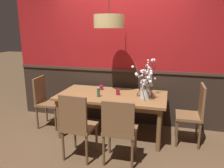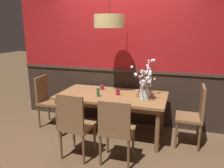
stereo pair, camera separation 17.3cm
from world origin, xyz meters
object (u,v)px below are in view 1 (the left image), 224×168
object	(u,v)px
dining_table	(112,99)
chair_far_side_left	(109,90)
chair_head_east_end	(194,112)
condiment_bottle	(98,92)
chair_head_west_end	(46,99)
vase_with_blossoms	(146,85)
candle_holder_nearer_edge	(101,87)
chair_near_side_left	(77,124)
chair_near_side_right	(119,128)
pendant_lamp	(109,21)
candle_holder_nearer_center	(118,92)

from	to	relation	value
dining_table	chair_far_side_left	xyz separation A→B (m)	(-0.30, 0.90, -0.12)
chair_head_east_end	condiment_bottle	xyz separation A→B (m)	(-1.52, -0.19, 0.26)
chair_head_west_end	dining_table	bearing A→B (deg)	-0.64
chair_head_east_end	condiment_bottle	bearing A→B (deg)	-172.72
vase_with_blossoms	chair_far_side_left	bearing A→B (deg)	132.77
vase_with_blossoms	candle_holder_nearer_edge	xyz separation A→B (m)	(-0.85, 0.29, -0.17)
chair_near_side_left	candle_holder_nearer_edge	world-z (taller)	chair_near_side_left
chair_head_west_end	chair_head_east_end	bearing A→B (deg)	-0.20
dining_table	chair_far_side_left	world-z (taller)	chair_far_side_left
dining_table	chair_far_side_left	size ratio (longest dim) A/B	1.92
chair_near_side_right	pendant_lamp	xyz separation A→B (m)	(-0.39, 0.90, 1.40)
chair_near_side_right	pendant_lamp	world-z (taller)	pendant_lamp
vase_with_blossoms	candle_holder_nearer_edge	bearing A→B (deg)	160.86
chair_near_side_left	vase_with_blossoms	world-z (taller)	vase_with_blossoms
candle_holder_nearer_edge	condiment_bottle	bearing A→B (deg)	-78.48
condiment_bottle	pendant_lamp	world-z (taller)	pendant_lamp
candle_holder_nearer_center	condiment_bottle	size ratio (longest dim) A/B	0.60
chair_head_east_end	chair_near_side_right	bearing A→B (deg)	-139.81
chair_head_west_end	condiment_bottle	world-z (taller)	chair_head_west_end
chair_near_side_left	candle_holder_nearer_center	xyz separation A→B (m)	(0.37, 0.89, 0.24)
chair_far_side_left	chair_head_west_end	world-z (taller)	chair_far_side_left
dining_table	chair_near_side_right	size ratio (longest dim) A/B	1.96
chair_near_side_right	condiment_bottle	bearing A→B (deg)	127.52
chair_head_east_end	condiment_bottle	world-z (taller)	chair_head_east_end
chair_near_side_right	chair_head_west_end	world-z (taller)	chair_head_west_end
chair_far_side_left	chair_near_side_left	xyz separation A→B (m)	(0.03, -1.78, 0.01)
candle_holder_nearer_edge	condiment_bottle	world-z (taller)	condiment_bottle
dining_table	vase_with_blossoms	distance (m)	0.65
chair_near_side_left	candle_holder_nearer_edge	distance (m)	1.15
dining_table	chair_head_east_end	world-z (taller)	chair_head_east_end
chair_near_side_left	condiment_bottle	xyz separation A→B (m)	(0.08, 0.70, 0.27)
chair_head_east_end	pendant_lamp	xyz separation A→B (m)	(-1.40, 0.04, 1.39)
dining_table	condiment_bottle	bearing A→B (deg)	-133.94
dining_table	candle_holder_nearer_center	distance (m)	0.17
pendant_lamp	chair_near_side_left	bearing A→B (deg)	-102.38
chair_far_side_left	vase_with_blossoms	world-z (taller)	vase_with_blossoms
chair_far_side_left	pendant_lamp	world-z (taller)	pendant_lamp
chair_near_side_right	chair_head_west_end	bearing A→B (deg)	151.88
chair_head_east_end	candle_holder_nearer_edge	size ratio (longest dim) A/B	11.51
chair_head_west_end	condiment_bottle	xyz separation A→B (m)	(1.11, -0.20, 0.28)
chair_near_side_right	chair_far_side_left	world-z (taller)	chair_far_side_left
chair_head_east_end	candle_holder_nearer_edge	bearing A→B (deg)	171.61
candle_holder_nearer_edge	vase_with_blossoms	bearing A→B (deg)	-19.14
candle_holder_nearer_edge	condiment_bottle	size ratio (longest dim) A/B	0.52
chair_head_east_end	chair_head_west_end	world-z (taller)	chair_head_east_end
dining_table	vase_with_blossoms	world-z (taller)	vase_with_blossoms
dining_table	pendant_lamp	world-z (taller)	pendant_lamp
chair_head_west_end	pendant_lamp	bearing A→B (deg)	1.50
dining_table	condiment_bottle	distance (m)	0.31
chair_head_east_end	chair_near_side_right	xyz separation A→B (m)	(-1.01, -0.86, -0.01)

